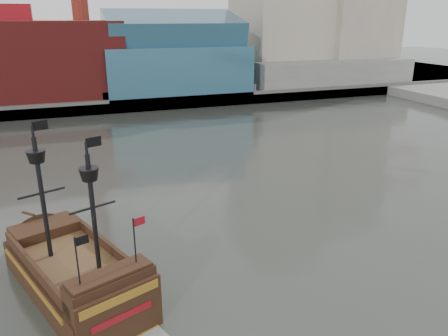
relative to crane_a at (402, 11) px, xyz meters
name	(u,v)px	position (x,y,z in m)	size (l,w,h in m)	color
ground	(281,285)	(-78.63, -82.00, -19.11)	(400.00, 400.00, 0.00)	#262824
promenade_far	(117,86)	(-78.63, 10.00, -18.11)	(220.00, 60.00, 2.00)	slate
seawall	(136,105)	(-78.63, -19.50, -17.81)	(220.00, 1.00, 2.60)	#4C4C49
crane_a	(402,11)	(0.00, 0.00, 0.00)	(22.50, 4.00, 32.25)	slate
crane_b	(402,24)	(9.60, 10.00, -3.54)	(19.10, 4.00, 26.25)	slate
pirate_ship	(77,278)	(-91.96, -78.08, -17.98)	(10.59, 17.37, 12.50)	black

